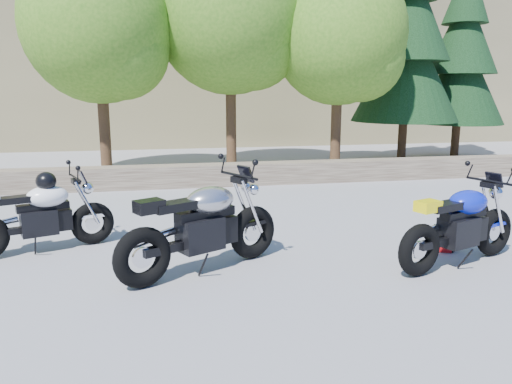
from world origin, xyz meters
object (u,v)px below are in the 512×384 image
Objects in this scene: white_bike at (39,214)px; backpack at (444,239)px; silver_bike at (203,227)px; blue_bike at (460,226)px.

white_bike is 5.63m from backpack.
silver_bike reaches higher than white_bike.
silver_bike is 3.27m from blue_bike.
blue_bike is 0.67m from backpack.
blue_bike is (5.39, -1.58, -0.03)m from white_bike.
blue_bike is at bearing -36.63° from white_bike.
backpack is (5.52, -1.02, -0.38)m from white_bike.
silver_bike is 3.40m from backpack.
white_bike is (-2.14, 1.19, -0.02)m from silver_bike.
silver_bike is 2.45m from white_bike.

